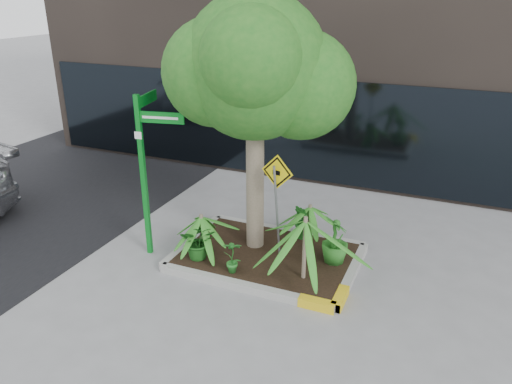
% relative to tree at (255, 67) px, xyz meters
% --- Properties ---
extents(ground, '(80.00, 80.00, 0.00)m').
position_rel_tree_xyz_m(ground, '(0.15, -0.55, -3.52)').
color(ground, gray).
rests_on(ground, ground).
extents(planter, '(3.35, 2.36, 0.15)m').
position_rel_tree_xyz_m(planter, '(0.38, -0.28, -3.42)').
color(planter, '#9E9E99').
rests_on(planter, ground).
extents(tree, '(3.21, 2.85, 4.82)m').
position_rel_tree_xyz_m(tree, '(0.00, 0.00, 0.00)').
color(tree, gray).
rests_on(tree, ground).
extents(palm_front, '(1.29, 1.29, 1.43)m').
position_rel_tree_xyz_m(palm_front, '(1.23, -0.79, -2.30)').
color(palm_front, gray).
rests_on(palm_front, ground).
extents(palm_left, '(0.88, 0.88, 0.97)m').
position_rel_tree_xyz_m(palm_left, '(-0.78, -0.69, -2.64)').
color(palm_left, gray).
rests_on(palm_left, ground).
extents(palm_back, '(0.82, 0.82, 0.91)m').
position_rel_tree_xyz_m(palm_back, '(0.88, 0.63, -2.69)').
color(palm_back, gray).
rests_on(palm_back, ground).
extents(shrub_a, '(0.84, 0.84, 0.71)m').
position_rel_tree_xyz_m(shrub_a, '(-0.73, -0.89, -3.01)').
color(shrub_a, '#1A5418').
rests_on(shrub_a, planter).
extents(shrub_b, '(0.69, 0.69, 0.87)m').
position_rel_tree_xyz_m(shrub_b, '(1.57, -0.06, -2.93)').
color(shrub_b, '#276F21').
rests_on(shrub_b, planter).
extents(shrub_c, '(0.42, 0.42, 0.64)m').
position_rel_tree_xyz_m(shrub_c, '(0.04, -1.10, -3.05)').
color(shrub_c, '#237325').
rests_on(shrub_c, planter).
extents(shrub_d, '(0.55, 0.55, 0.74)m').
position_rel_tree_xyz_m(shrub_d, '(0.78, 0.57, -3.00)').
color(shrub_d, '#1D641D').
rests_on(shrub_d, planter).
extents(street_sign_post, '(1.00, 0.89, 3.07)m').
position_rel_tree_xyz_m(street_sign_post, '(-1.81, -0.78, -1.62)').
color(street_sign_post, '#0B7A1E').
rests_on(street_sign_post, ground).
extents(cattle_sign, '(0.61, 0.29, 2.00)m').
position_rel_tree_xyz_m(cattle_sign, '(0.57, -0.37, -2.02)').
color(cattle_sign, slate).
rests_on(cattle_sign, ground).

